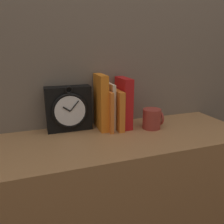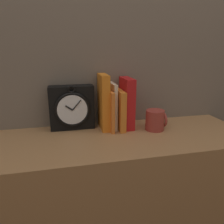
{
  "view_description": "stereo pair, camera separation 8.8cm",
  "coord_description": "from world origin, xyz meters",
  "px_view_note": "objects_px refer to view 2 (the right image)",
  "views": [
    {
      "loc": [
        -0.27,
        -0.8,
        1.26
      ],
      "look_at": [
        0.0,
        0.0,
        1.01
      ],
      "focal_mm": 35.0,
      "sensor_mm": 36.0,
      "label": 1
    },
    {
      "loc": [
        -0.19,
        -0.83,
        1.26
      ],
      "look_at": [
        0.0,
        0.0,
        1.01
      ],
      "focal_mm": 35.0,
      "sensor_mm": 36.0,
      "label": 2
    }
  ],
  "objects_px": {
    "book_slot4_red": "(127,103)",
    "book_slot0_orange": "(104,102)",
    "clock": "(72,108)",
    "book_slot3_orange": "(119,109)",
    "book_slot2_cream": "(113,106)",
    "book_slot1_orange": "(110,110)",
    "mug": "(156,120)"
  },
  "relations": [
    {
      "from": "clock",
      "to": "mug",
      "type": "relative_size",
      "value": 2.25
    },
    {
      "from": "book_slot0_orange",
      "to": "book_slot3_orange",
      "type": "height_order",
      "value": "book_slot0_orange"
    },
    {
      "from": "book_slot4_red",
      "to": "mug",
      "type": "height_order",
      "value": "book_slot4_red"
    },
    {
      "from": "clock",
      "to": "book_slot2_cream",
      "type": "distance_m",
      "value": 0.19
    },
    {
      "from": "book_slot0_orange",
      "to": "book_slot2_cream",
      "type": "distance_m",
      "value": 0.05
    },
    {
      "from": "book_slot4_red",
      "to": "book_slot1_orange",
      "type": "bearing_deg",
      "value": -174.72
    },
    {
      "from": "book_slot3_orange",
      "to": "mug",
      "type": "relative_size",
      "value": 1.95
    },
    {
      "from": "book_slot4_red",
      "to": "mug",
      "type": "bearing_deg",
      "value": -31.68
    },
    {
      "from": "book_slot4_red",
      "to": "mug",
      "type": "xyz_separation_m",
      "value": [
        0.12,
        -0.07,
        -0.07
      ]
    },
    {
      "from": "mug",
      "to": "book_slot2_cream",
      "type": "bearing_deg",
      "value": 156.76
    },
    {
      "from": "mug",
      "to": "book_slot3_orange",
      "type": "bearing_deg",
      "value": 157.87
    },
    {
      "from": "book_slot1_orange",
      "to": "book_slot4_red",
      "type": "bearing_deg",
      "value": 5.28
    },
    {
      "from": "book_slot2_cream",
      "to": "clock",
      "type": "bearing_deg",
      "value": 172.65
    },
    {
      "from": "book_slot3_orange",
      "to": "book_slot4_red",
      "type": "bearing_deg",
      "value": 12.58
    },
    {
      "from": "clock",
      "to": "book_slot3_orange",
      "type": "relative_size",
      "value": 1.15
    },
    {
      "from": "book_slot2_cream",
      "to": "mug",
      "type": "bearing_deg",
      "value": -23.24
    },
    {
      "from": "book_slot0_orange",
      "to": "book_slot2_cream",
      "type": "height_order",
      "value": "book_slot0_orange"
    },
    {
      "from": "book_slot3_orange",
      "to": "book_slot4_red",
      "type": "distance_m",
      "value": 0.05
    },
    {
      "from": "clock",
      "to": "book_slot0_orange",
      "type": "distance_m",
      "value": 0.15
    },
    {
      "from": "book_slot1_orange",
      "to": "book_slot2_cream",
      "type": "height_order",
      "value": "book_slot2_cream"
    },
    {
      "from": "book_slot3_orange",
      "to": "clock",
      "type": "bearing_deg",
      "value": 169.66
    },
    {
      "from": "book_slot3_orange",
      "to": "book_slot0_orange",
      "type": "bearing_deg",
      "value": 170.19
    },
    {
      "from": "book_slot4_red",
      "to": "book_slot0_orange",
      "type": "bearing_deg",
      "value": 178.15
    },
    {
      "from": "book_slot2_cream",
      "to": "book_slot3_orange",
      "type": "height_order",
      "value": "book_slot2_cream"
    },
    {
      "from": "book_slot1_orange",
      "to": "mug",
      "type": "height_order",
      "value": "book_slot1_orange"
    },
    {
      "from": "clock",
      "to": "book_slot2_cream",
      "type": "height_order",
      "value": "same"
    },
    {
      "from": "book_slot0_orange",
      "to": "mug",
      "type": "xyz_separation_m",
      "value": [
        0.23,
        -0.08,
        -0.08
      ]
    },
    {
      "from": "book_slot2_cream",
      "to": "book_slot4_red",
      "type": "xyz_separation_m",
      "value": [
        0.06,
        -0.01,
        0.01
      ]
    },
    {
      "from": "book_slot3_orange",
      "to": "mug",
      "type": "height_order",
      "value": "book_slot3_orange"
    },
    {
      "from": "clock",
      "to": "mug",
      "type": "distance_m",
      "value": 0.39
    },
    {
      "from": "book_slot0_orange",
      "to": "book_slot4_red",
      "type": "height_order",
      "value": "book_slot0_orange"
    },
    {
      "from": "clock",
      "to": "book_slot2_cream",
      "type": "bearing_deg",
      "value": -7.35
    }
  ]
}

